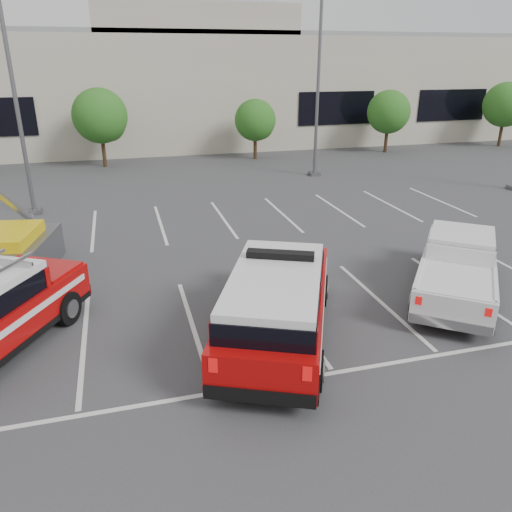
{
  "coord_description": "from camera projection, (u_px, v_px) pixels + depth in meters",
  "views": [
    {
      "loc": [
        -4.13,
        -11.37,
        6.5
      ],
      "look_at": [
        -0.49,
        1.84,
        1.05
      ],
      "focal_mm": 35.0,
      "sensor_mm": 36.0,
      "label": 1
    }
  ],
  "objects": [
    {
      "name": "fire_chief_suv",
      "position": [
        277.0,
        308.0,
        12.05
      ],
      "size": [
        4.52,
        6.47,
        2.15
      ],
      "rotation": [
        0.0,
        0.0,
        -0.42
      ],
      "color": "#A00707",
      "rests_on": "ground"
    },
    {
      "name": "stall_markings",
      "position": [
        250.0,
        255.0,
        17.63
      ],
      "size": [
        23.0,
        15.0,
        0.01
      ],
      "primitive_type": "cube",
      "color": "silver",
      "rests_on": "ground"
    },
    {
      "name": "light_pole_left",
      "position": [
        14.0,
        92.0,
        20.46
      ],
      "size": [
        0.9,
        0.6,
        10.24
      ],
      "color": "#59595E",
      "rests_on": "ground"
    },
    {
      "name": "tree_mid_right",
      "position": [
        256.0,
        122.0,
        33.68
      ],
      "size": [
        2.77,
        2.77,
        3.99
      ],
      "color": "#3F2B19",
      "rests_on": "ground"
    },
    {
      "name": "tree_mid_left",
      "position": [
        102.0,
        118.0,
        31.02
      ],
      "size": [
        3.37,
        3.37,
        4.85
      ],
      "color": "#3F2B19",
      "rests_on": "ground"
    },
    {
      "name": "ground",
      "position": [
        291.0,
        314.0,
        13.61
      ],
      "size": [
        120.0,
        120.0,
        0.0
      ],
      "primitive_type": "plane",
      "color": "#3D3D40",
      "rests_on": "ground"
    },
    {
      "name": "tree_right",
      "position": [
        389.0,
        113.0,
        36.05
      ],
      "size": [
        3.07,
        3.07,
        4.42
      ],
      "color": "#3F2B19",
      "rests_on": "ground"
    },
    {
      "name": "convention_building",
      "position": [
        166.0,
        82.0,
        40.45
      ],
      "size": [
        60.0,
        16.99,
        13.2
      ],
      "color": "beige",
      "rests_on": "ground"
    },
    {
      "name": "utility_rig",
      "position": [
        6.0,
        256.0,
        15.79
      ],
      "size": [
        3.93,
        4.12,
        3.35
      ],
      "rotation": [
        0.0,
        0.0,
        -0.2
      ],
      "color": "#59595E",
      "rests_on": "ground"
    },
    {
      "name": "light_pole_mid",
      "position": [
        318.0,
        83.0,
        27.75
      ],
      "size": [
        0.9,
        0.6,
        10.24
      ],
      "color": "#59595E",
      "rests_on": "ground"
    },
    {
      "name": "white_pickup",
      "position": [
        457.0,
        271.0,
        14.56
      ],
      "size": [
        5.11,
        5.72,
        1.76
      ],
      "rotation": [
        0.0,
        0.0,
        -0.67
      ],
      "color": "silver",
      "rests_on": "ground"
    },
    {
      "name": "tree_far_right",
      "position": [
        506.0,
        106.0,
        38.42
      ],
      "size": [
        3.37,
        3.37,
        4.85
      ],
      "color": "#3F2B19",
      "rests_on": "ground"
    }
  ]
}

